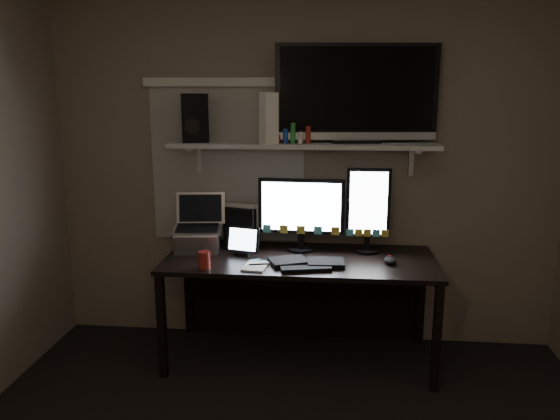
# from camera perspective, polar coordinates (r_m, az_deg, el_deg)

# --- Properties ---
(back_wall) EXTENTS (3.60, 0.00, 3.60)m
(back_wall) POSITION_cam_1_polar(r_m,az_deg,el_deg) (3.91, 2.48, 3.95)
(back_wall) COLOR #7F6F5B
(back_wall) RESTS_ON floor
(window_blinds) EXTENTS (1.10, 0.02, 1.10)m
(window_blinds) POSITION_cam_1_polar(r_m,az_deg,el_deg) (3.95, -5.53, 4.74)
(window_blinds) COLOR beige
(window_blinds) RESTS_ON back_wall
(desk) EXTENTS (1.80, 0.75, 0.73)m
(desk) POSITION_cam_1_polar(r_m,az_deg,el_deg) (3.83, 2.17, -6.97)
(desk) COLOR black
(desk) RESTS_ON floor
(wall_shelf) EXTENTS (1.80, 0.35, 0.03)m
(wall_shelf) POSITION_cam_1_polar(r_m,az_deg,el_deg) (3.71, 2.36, 6.83)
(wall_shelf) COLOR beige
(wall_shelf) RESTS_ON back_wall
(monitor_landscape) EXTENTS (0.60, 0.09, 0.52)m
(monitor_landscape) POSITION_cam_1_polar(r_m,az_deg,el_deg) (3.76, 2.23, -0.41)
(monitor_landscape) COLOR black
(monitor_landscape) RESTS_ON desk
(monitor_portrait) EXTENTS (0.30, 0.06, 0.60)m
(monitor_portrait) POSITION_cam_1_polar(r_m,az_deg,el_deg) (3.76, 9.18, 0.00)
(monitor_portrait) COLOR black
(monitor_portrait) RESTS_ON desk
(keyboard) EXTENTS (0.52, 0.29, 0.03)m
(keyboard) POSITION_cam_1_polar(r_m,az_deg,el_deg) (3.52, 2.85, -5.46)
(keyboard) COLOR black
(keyboard) RESTS_ON desk
(mouse) EXTENTS (0.10, 0.13, 0.04)m
(mouse) POSITION_cam_1_polar(r_m,az_deg,el_deg) (3.61, 11.43, -5.18)
(mouse) COLOR black
(mouse) RESTS_ON desk
(notepad) EXTENTS (0.16, 0.21, 0.01)m
(notepad) POSITION_cam_1_polar(r_m,az_deg,el_deg) (3.47, -2.59, -5.91)
(notepad) COLOR silver
(notepad) RESTS_ON desk
(tablet) EXTENTS (0.25, 0.15, 0.20)m
(tablet) POSITION_cam_1_polar(r_m,az_deg,el_deg) (3.69, -3.89, -3.24)
(tablet) COLOR black
(tablet) RESTS_ON desk
(file_sorter) EXTENTS (0.26, 0.18, 0.30)m
(file_sorter) POSITION_cam_1_polar(r_m,az_deg,el_deg) (3.91, -4.04, -1.59)
(file_sorter) COLOR black
(file_sorter) RESTS_ON desk
(laptop) EXTENTS (0.37, 0.32, 0.38)m
(laptop) POSITION_cam_1_polar(r_m,az_deg,el_deg) (3.81, -8.67, -1.43)
(laptop) COLOR silver
(laptop) RESTS_ON desk
(cup) EXTENTS (0.08, 0.08, 0.11)m
(cup) POSITION_cam_1_polar(r_m,az_deg,el_deg) (3.46, -7.92, -5.19)
(cup) COLOR maroon
(cup) RESTS_ON desk
(sticky_notes) EXTENTS (0.31, 0.25, 0.00)m
(sticky_notes) POSITION_cam_1_polar(r_m,az_deg,el_deg) (3.59, -2.36, -5.31)
(sticky_notes) COLOR gold
(sticky_notes) RESTS_ON desk
(tv) EXTENTS (1.09, 0.31, 0.65)m
(tv) POSITION_cam_1_polar(r_m,az_deg,el_deg) (3.73, 7.97, 11.97)
(tv) COLOR black
(tv) RESTS_ON wall_shelf
(game_console) EXTENTS (0.17, 0.29, 0.33)m
(game_console) POSITION_cam_1_polar(r_m,az_deg,el_deg) (3.71, -1.26, 9.64)
(game_console) COLOR silver
(game_console) RESTS_ON wall_shelf
(speaker) EXTENTS (0.22, 0.25, 0.32)m
(speaker) POSITION_cam_1_polar(r_m,az_deg,el_deg) (3.80, -8.82, 9.50)
(speaker) COLOR black
(speaker) RESTS_ON wall_shelf
(bottles) EXTENTS (0.21, 0.09, 0.13)m
(bottles) POSITION_cam_1_polar(r_m,az_deg,el_deg) (3.62, 1.37, 7.98)
(bottles) COLOR #A50F0C
(bottles) RESTS_ON wall_shelf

